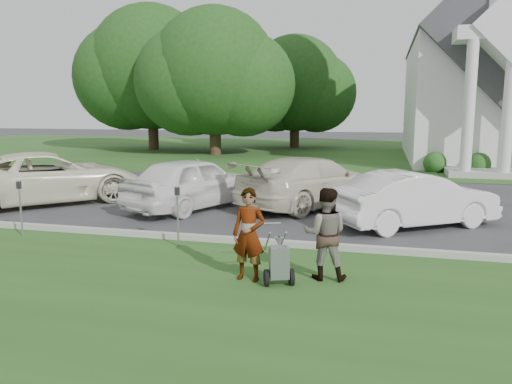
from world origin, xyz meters
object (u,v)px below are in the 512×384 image
at_px(car_d, 415,199).
at_px(car_b, 193,182).
at_px(tree_back, 295,88).
at_px(car_a, 48,177).
at_px(striping_cart, 279,263).
at_px(person_right, 325,234).
at_px(car_c, 312,182).
at_px(tree_left, 214,78).
at_px(parking_meter_near, 178,209).
at_px(church, 490,60).
at_px(parking_meter_far, 20,202).
at_px(person_left, 249,235).
at_px(tree_far, 151,73).

bearing_deg(car_d, car_b, 47.88).
xyz_separation_m(tree_back, car_a, (-3.55, -26.06, -3.89)).
bearing_deg(striping_cart, person_right, 15.78).
xyz_separation_m(striping_cart, car_c, (-0.48, 7.34, 0.38)).
bearing_deg(car_c, tree_left, -28.57).
bearing_deg(parking_meter_near, striping_cart, -35.10).
xyz_separation_m(striping_cart, car_d, (2.52, 5.24, 0.32)).
xyz_separation_m(car_c, car_d, (3.00, -2.10, -0.06)).
bearing_deg(church, car_a, -130.80).
height_order(tree_left, person_right, tree_left).
xyz_separation_m(church, parking_meter_near, (-10.31, -23.13, -5.08)).
bearing_deg(parking_meter_far, parking_meter_near, 1.07).
relative_size(person_left, parking_meter_near, 1.21).
relative_size(tree_far, parking_meter_far, 8.57).
height_order(parking_meter_far, car_d, car_d).
height_order(tree_far, person_right, tree_far).
distance_m(tree_left, car_a, 18.56).
distance_m(tree_back, person_left, 32.35).
height_order(tree_left, person_left, tree_left).
height_order(tree_back, car_a, tree_back).
bearing_deg(car_a, car_d, -140.80).
bearing_deg(car_b, church, -98.52).
bearing_deg(person_left, car_d, 64.67).
relative_size(church, tree_far, 2.07).
distance_m(striping_cart, car_c, 7.36).
bearing_deg(parking_meter_near, church, 65.98).
xyz_separation_m(tree_back, person_right, (6.10, -31.35, -3.90)).
distance_m(tree_far, parking_meter_near, 28.46).
distance_m(car_c, car_d, 3.66).
bearing_deg(person_left, tree_far, 124.88).
relative_size(person_left, car_d, 0.38).
bearing_deg(church, tree_left, -176.21).
xyz_separation_m(church, car_d, (-5.11, -19.77, -5.22)).
distance_m(tree_back, car_a, 26.59).
bearing_deg(car_c, car_d, 178.19).
bearing_deg(car_a, tree_back, -55.62).
relative_size(person_left, person_right, 1.00).
bearing_deg(striping_cart, car_c, 72.92).
bearing_deg(parking_meter_far, person_right, -9.70).
height_order(tree_far, car_b, tree_far).
relative_size(tree_far, car_b, 2.46).
bearing_deg(tree_far, car_c, -52.68).
bearing_deg(car_a, person_right, -166.59).
height_order(tree_far, person_left, tree_far).
bearing_deg(person_left, tree_left, 116.25).
height_order(parking_meter_near, car_d, car_d).
distance_m(tree_far, car_a, 22.55).
relative_size(tree_left, parking_meter_far, 7.83).
bearing_deg(car_d, car_c, 20.56).
height_order(person_left, person_right, person_left).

